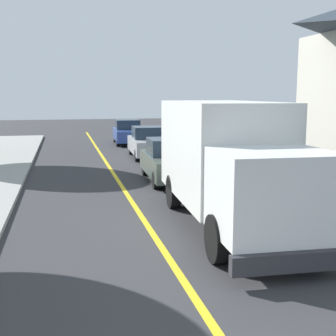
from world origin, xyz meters
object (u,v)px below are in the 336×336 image
parked_car_mid (148,143)px  parked_van_across (237,156)px  box_truck (229,158)px  parked_car_near (170,161)px  parked_car_far (128,133)px  stop_sign (255,139)px

parked_car_mid → parked_van_across: bearing=-64.8°
box_truck → parked_car_near: size_ratio=1.63×
parked_car_far → stop_sign: (2.25, -16.12, 1.06)m
parked_car_far → parked_van_across: size_ratio=1.01×
box_truck → parked_van_across: box_truck is taller
parked_car_mid → parked_van_across: 6.55m
parked_car_far → box_truck: bearing=-90.6°
box_truck → parked_car_near: 6.31m
parked_car_far → stop_sign: stop_sign is taller
stop_sign → parked_van_across: bearing=78.5°
parked_car_near → parked_van_across: 3.32m
box_truck → parked_car_far: 19.97m
box_truck → parked_car_far: (0.21, 19.95, -0.97)m
parked_car_far → parked_car_mid: bearing=-89.0°
parked_car_near → parked_car_mid: 6.80m
parked_van_across → stop_sign: (-0.66, -3.26, 1.06)m
parked_car_near → parked_car_far: size_ratio=1.00×
parked_car_near → parked_van_across: size_ratio=1.00×
parked_car_far → parked_car_near: bearing=-91.2°
parked_car_mid → parked_car_far: same height
box_truck → parked_van_across: 7.81m
parked_car_mid → parked_car_far: size_ratio=1.00×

